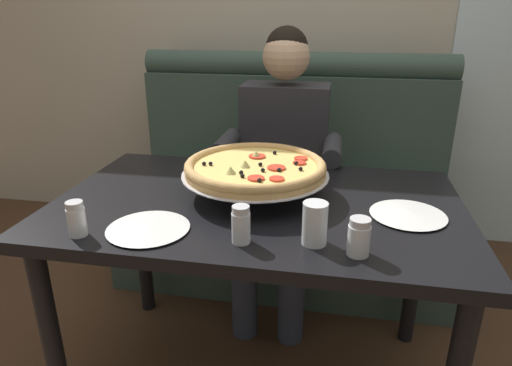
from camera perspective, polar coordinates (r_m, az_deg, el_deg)
name	(u,v)px	position (r m, az deg, el deg)	size (l,w,h in m)	color
booth_bench	(287,197)	(2.41, 3.97, -1.77)	(1.67, 0.78, 1.13)	#384C42
dining_table	(257,226)	(1.51, 0.16, -5.45)	(1.33, 0.82, 0.75)	black
diner_main	(281,156)	(2.05, 3.26, 3.43)	(0.54, 0.64, 1.27)	#2D3342
pizza	(255,168)	(1.49, -0.09, 1.92)	(0.49, 0.49, 0.13)	silver
shaker_parmesan	(359,239)	(1.17, 12.98, -7.04)	(0.06, 0.06, 0.10)	white
shaker_pepper_flakes	(241,227)	(1.20, -1.93, -5.64)	(0.05, 0.05, 0.11)	white
shaker_oregano	(77,221)	(1.33, -21.91, -4.54)	(0.05, 0.05, 0.10)	white
plate_near_left	(408,213)	(1.43, 18.85, -3.65)	(0.23, 0.23, 0.02)	white
plate_near_right	(148,227)	(1.31, -13.61, -5.43)	(0.24, 0.24, 0.02)	white
drinking_glass	(315,226)	(1.20, 7.49, -5.50)	(0.07, 0.07, 0.12)	silver
patio_chair	(500,135)	(3.57, 28.74, 5.41)	(0.43, 0.43, 0.86)	black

